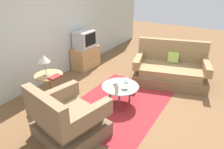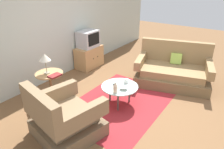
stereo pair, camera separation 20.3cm
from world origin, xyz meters
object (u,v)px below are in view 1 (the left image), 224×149
Objects in this scene: coffee_table at (120,88)px; vase at (117,87)px; armchair at (67,121)px; bowl at (125,88)px; side_table at (50,82)px; couch at (170,70)px; book at (55,77)px; tv_stand at (86,57)px; table_lamp at (44,59)px; mug at (126,80)px; tv_remote_dark at (115,86)px; television at (85,39)px.

coffee_table is 0.31m from vase.
armchair reaches higher than vase.
side_table is at bearing 114.83° from bowl.
book is at bearing 39.47° from couch.
table_lamp reaches higher than tv_stand.
armchair reaches higher than coffee_table.
side_table is at bearing 82.42° from book.
table_lamp reaches higher than mug.
tv_remote_dark is (0.64, -1.16, -0.53)m from table_lamp.
coffee_table is 5.42× the size of mug.
bowl is at bearing -58.60° from book.
book reaches higher than coffee_table.
mug is at bearing -117.56° from tv_stand.
couch reaches higher than mug.
tv_remote_dark is at bearing 94.26° from armchair.
bowl is at bearing -17.29° from vase.
tv_remote_dark is at bearing -125.47° from tv_stand.
tv_stand is (1.12, 1.74, -0.08)m from coffee_table.
side_table is at bearing 160.77° from armchair.
coffee_table is 1.31× the size of television.
book is at bearing 119.97° from bowl.
mug is (-1.32, 0.49, 0.15)m from couch.
mug is (1.46, -0.25, 0.14)m from armchair.
coffee_table is 4.60× the size of tv_remote_dark.
armchair is at bearing 163.65° from bowl.
mug is 1.39m from book.
table_lamp reaches higher than couch.
television is 3.56× the size of bowl.
couch is 2.91m from table_lamp.
side_table is 0.80× the size of tv_stand.
coffee_table is 0.11m from tv_remote_dark.
television is at bearing 57.41° from coffee_table.
side_table is 0.49m from table_lamp.
book is at bearing -96.07° from tv_remote_dark.
table_lamp is at bearing -164.41° from tv_stand.
side_table is 1.48m from bowl.
tv_stand is 0.52m from television.
table_lamp is 2.55× the size of tv_remote_dark.
book is at bearing -91.01° from table_lamp.
armchair is 1.49m from mug.
table_lamp reaches higher than tv_remote_dark.
mug is at bearing -9.87° from coffee_table.
couch is at bearing 118.17° from tv_remote_dark.
armchair is 4.70× the size of book.
couch is 2.59× the size of coffee_table.
tv_remote_dark is at bearing -61.57° from side_table.
tv_stand is 2.22m from bowl.
book is (-0.03, -0.21, 0.19)m from side_table.
side_table is 2.74× the size of vase.
tv_stand is at bearing 15.59° from table_lamp.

